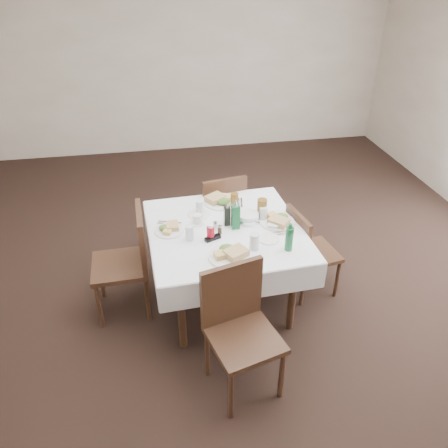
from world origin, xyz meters
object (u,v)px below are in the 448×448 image
(bread_basket, at_px, (248,217))
(oil_cruet_green, at_px, (236,216))
(water_w, at_px, (189,233))
(water_e, at_px, (263,214))
(oil_cruet_dark, at_px, (227,215))
(ketchup_bottle, at_px, (211,232))
(green_bottle, at_px, (289,239))
(chair_west, at_px, (130,256))
(water_n, at_px, (200,207))
(dining_table, at_px, (225,237))
(chair_east, at_px, (305,248))
(chair_north, at_px, (221,210))
(chair_south, at_px, (238,322))
(water_s, at_px, (254,242))
(coffee_mug, at_px, (197,220))

(bread_basket, xyz_separation_m, oil_cruet_green, (-0.12, -0.10, 0.08))
(bread_basket, bearing_deg, water_w, -158.75)
(water_e, distance_m, oil_cruet_dark, 0.31)
(oil_cruet_green, bearing_deg, ketchup_bottle, -150.31)
(water_w, bearing_deg, green_bottle, -20.58)
(chair_west, relative_size, ketchup_bottle, 7.31)
(water_w, relative_size, ketchup_bottle, 0.92)
(oil_cruet_green, relative_size, green_bottle, 1.16)
(water_w, distance_m, bread_basket, 0.54)
(water_n, bearing_deg, dining_table, -57.80)
(green_bottle, bearing_deg, dining_table, 137.99)
(chair_east, relative_size, green_bottle, 3.73)
(dining_table, distance_m, chair_west, 0.80)
(bread_basket, height_order, green_bottle, green_bottle)
(chair_east, bearing_deg, bread_basket, 170.07)
(chair_east, relative_size, water_n, 6.54)
(water_n, relative_size, water_e, 1.10)
(chair_north, distance_m, bread_basket, 0.69)
(chair_south, distance_m, water_w, 0.81)
(water_s, bearing_deg, chair_east, 30.61)
(water_s, distance_m, water_w, 0.51)
(water_n, height_order, coffee_mug, water_n)
(water_n, height_order, water_e, water_n)
(water_s, relative_size, ketchup_bottle, 1.03)
(water_s, relative_size, water_e, 1.14)
(water_s, bearing_deg, dining_table, 116.80)
(water_s, xyz_separation_m, bread_basket, (0.04, 0.41, -0.03))
(water_w, relative_size, oil_cruet_dark, 0.58)
(water_s, xyz_separation_m, oil_cruet_green, (-0.08, 0.32, 0.05))
(water_w, bearing_deg, oil_cruet_green, 14.83)
(chair_west, relative_size, water_n, 7.41)
(water_n, relative_size, oil_cruet_dark, 0.62)
(chair_south, bearing_deg, coffee_mug, 99.32)
(water_e, distance_m, oil_cruet_green, 0.27)
(dining_table, height_order, water_w, water_w)
(chair_south, bearing_deg, oil_cruet_green, 80.20)
(chair_west, xyz_separation_m, oil_cruet_green, (0.86, -0.07, 0.33))
(chair_east, bearing_deg, water_n, 163.25)
(water_s, relative_size, green_bottle, 0.59)
(chair_east, bearing_deg, chair_west, 177.73)
(oil_cruet_dark, distance_m, green_bottle, 0.58)
(chair_south, distance_m, green_bottle, 0.73)
(ketchup_bottle, bearing_deg, oil_cruet_dark, 48.66)
(chair_north, distance_m, water_s, 1.08)
(chair_south, xyz_separation_m, green_bottle, (0.47, 0.45, 0.32))
(green_bottle, bearing_deg, water_n, 132.25)
(water_s, bearing_deg, green_bottle, -11.65)
(water_w, height_order, coffee_mug, water_w)
(oil_cruet_green, bearing_deg, chair_south, -99.80)
(water_w, bearing_deg, chair_west, 160.88)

